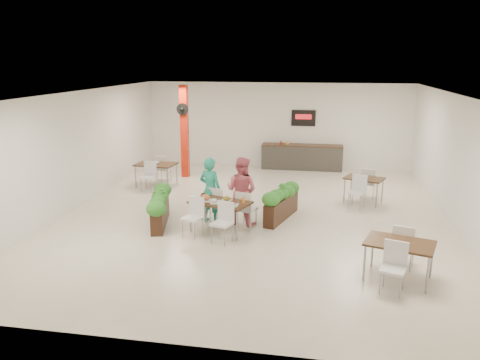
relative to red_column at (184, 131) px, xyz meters
name	(u,v)px	position (x,y,z in m)	size (l,w,h in m)	color
ground	(254,215)	(3.00, -3.79, -1.64)	(12.00, 12.00, 0.00)	beige
room_shell	(254,141)	(3.00, -3.79, 0.36)	(10.10, 12.10, 3.22)	white
red_column	(184,131)	(0.00, 0.00, 0.00)	(0.40, 0.41, 3.20)	red
service_counter	(302,156)	(4.00, 1.86, -1.15)	(3.00, 0.64, 2.20)	#2F2C29
main_table	(220,206)	(2.37, -5.13, -1.01)	(1.68, 1.93, 0.92)	black
diner_man	(210,190)	(1.98, -4.48, -0.80)	(0.61, 0.40, 1.68)	teal
diner_woman	(241,191)	(2.78, -4.48, -0.78)	(0.84, 0.65, 1.72)	#DA6175
planter_left	(160,205)	(0.79, -4.91, -1.15)	(0.72, 1.78, 0.94)	black
planter_right	(282,201)	(3.75, -3.96, -1.15)	(0.81, 1.77, 0.95)	black
side_table_a	(156,167)	(-0.58, -1.40, -1.01)	(1.33, 1.65, 0.92)	black
side_table_b	(364,182)	(5.96, -2.13, -1.02)	(1.24, 1.66, 0.92)	black
side_table_c	(399,248)	(6.22, -7.05, -1.02)	(1.41, 1.67, 0.92)	black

